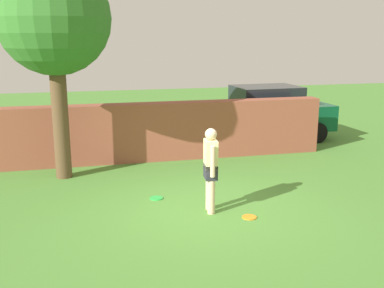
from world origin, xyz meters
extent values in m
plane|color=#4C8433|center=(0.00, 0.00, 0.00)|extent=(40.00, 40.00, 0.00)
cube|color=brown|center=(-1.50, 3.85, 0.77)|extent=(11.54, 0.50, 1.54)
cylinder|color=brown|center=(-2.74, 2.82, 1.48)|extent=(0.37, 0.37, 2.96)
sphere|color=#337028|center=(-2.74, 2.82, 3.65)|extent=(2.52, 2.52, 2.52)
cylinder|color=beige|center=(0.02, -0.19, 0.42)|extent=(0.14, 0.14, 0.85)
cylinder|color=beige|center=(0.05, 0.03, 0.42)|extent=(0.14, 0.14, 0.85)
cube|color=#2D2D38|center=(0.04, -0.08, 0.80)|extent=(0.26, 0.38, 0.28)
cube|color=beige|center=(0.04, -0.08, 1.12)|extent=(0.26, 0.38, 0.55)
sphere|color=beige|center=(0.04, -0.08, 1.51)|extent=(0.22, 0.22, 0.22)
cylinder|color=beige|center=(0.01, -0.30, 1.05)|extent=(0.09, 0.09, 0.58)
cylinder|color=beige|center=(0.06, 0.14, 1.05)|extent=(0.09, 0.09, 0.58)
cube|color=#0C4C2D|center=(3.43, 5.42, 0.72)|extent=(4.27, 1.88, 0.80)
cube|color=#1E2328|center=(3.43, 5.42, 1.42)|extent=(2.06, 1.58, 0.60)
cylinder|color=black|center=(2.10, 4.51, 0.32)|extent=(0.65, 0.25, 0.64)
cylinder|color=black|center=(2.03, 6.21, 0.32)|extent=(0.65, 0.25, 0.64)
cylinder|color=black|center=(4.83, 4.63, 0.32)|extent=(0.65, 0.25, 0.64)
cylinder|color=black|center=(4.75, 6.33, 0.32)|extent=(0.65, 0.25, 0.64)
cylinder|color=green|center=(-0.85, 0.85, 0.01)|extent=(0.27, 0.27, 0.02)
cylinder|color=orange|center=(0.65, -0.56, 0.01)|extent=(0.27, 0.27, 0.02)
camera|label=1|loc=(-2.24, -7.99, 3.30)|focal=42.81mm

